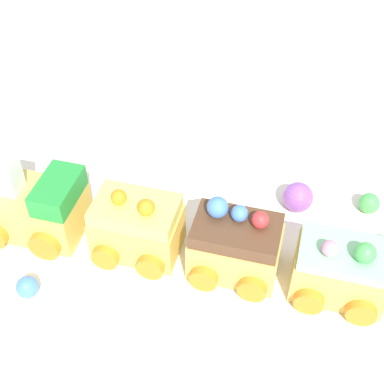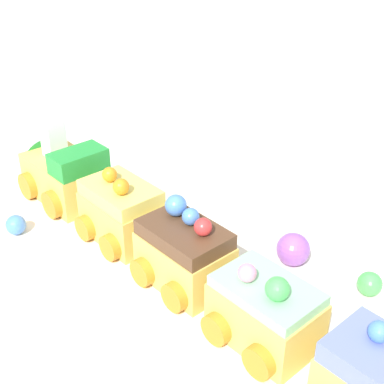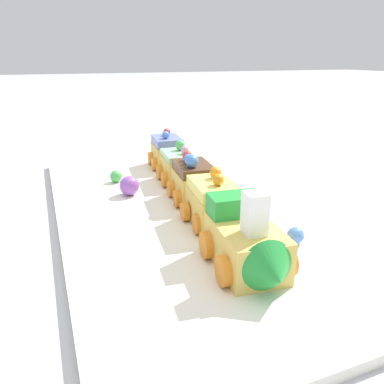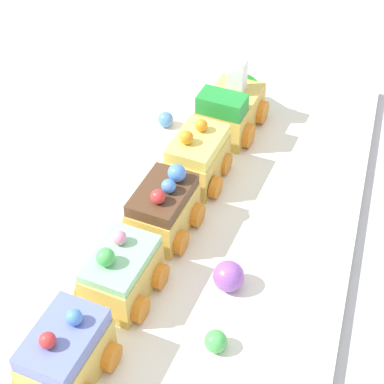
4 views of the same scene
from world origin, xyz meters
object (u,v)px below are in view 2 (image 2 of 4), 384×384
at_px(gumball_green, 370,284).
at_px(gumball_purple, 293,249).
at_px(cake_car_lemon, 122,213).
at_px(cake_car_chocolate, 185,254).
at_px(cake_train_locomotive, 62,172).
at_px(cake_car_mint, 265,313).
at_px(gumball_blue, 16,225).

bearing_deg(gumball_green, gumball_purple, 5.63).
xyz_separation_m(cake_car_lemon, cake_car_chocolate, (-0.09, 0.01, 0.00)).
bearing_deg(gumball_green, cake_train_locomotive, 11.76).
xyz_separation_m(cake_car_chocolate, cake_car_mint, (-0.09, 0.01, -0.00)).
bearing_deg(gumball_purple, cake_car_lemon, 27.03).
distance_m(cake_train_locomotive, gumball_purple, 0.27).
distance_m(cake_train_locomotive, cake_car_lemon, 0.12).
bearing_deg(gumball_purple, cake_car_chocolate, 56.56).
bearing_deg(cake_car_chocolate, gumball_blue, 24.49).
relative_size(cake_car_chocolate, gumball_green, 3.97).
distance_m(cake_car_lemon, cake_car_chocolate, 0.09).
height_order(cake_car_chocolate, gumball_purple, cake_car_chocolate).
bearing_deg(cake_car_mint, gumball_green, -103.13).
height_order(cake_train_locomotive, cake_car_chocolate, cake_train_locomotive).
bearing_deg(cake_car_mint, cake_train_locomotive, -0.04).
relative_size(cake_car_lemon, gumball_green, 3.97).
bearing_deg(cake_car_lemon, cake_car_mint, 179.97).
bearing_deg(gumball_purple, cake_car_mint, 110.32).
bearing_deg(cake_car_chocolate, gumball_green, -137.92).
bearing_deg(gumball_green, cake_car_lemon, 20.57).
relative_size(cake_car_chocolate, gumball_blue, 4.14).
bearing_deg(cake_car_chocolate, cake_car_mint, 179.64).
bearing_deg(cake_car_chocolate, cake_train_locomotive, 0.10).
distance_m(cake_car_lemon, gumball_blue, 0.11).
relative_size(cake_train_locomotive, gumball_green, 6.10).
bearing_deg(gumball_green, gumball_blue, 26.24).
xyz_separation_m(cake_car_lemon, gumball_purple, (-0.15, -0.08, -0.01)).
bearing_deg(cake_train_locomotive, gumball_blue, 117.15).
bearing_deg(cake_car_mint, gumball_purple, -63.33).
relative_size(cake_car_chocolate, cake_car_mint, 1.00).
height_order(cake_train_locomotive, gumball_green, cake_train_locomotive).
xyz_separation_m(cake_train_locomotive, cake_car_chocolate, (-0.21, 0.02, 0.00)).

